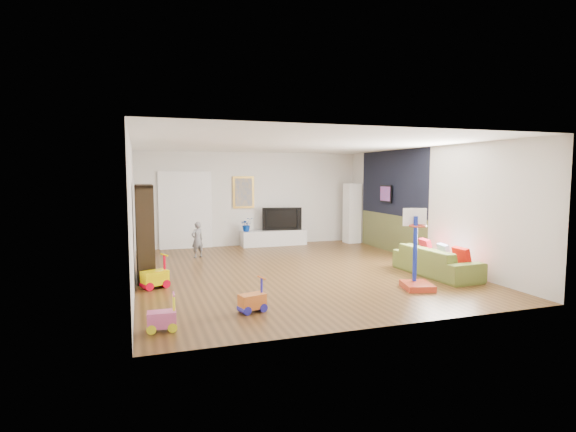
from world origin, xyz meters
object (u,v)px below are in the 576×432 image
object	(u,v)px
sofa	(436,261)
basketball_hoop	(418,249)
media_console	(274,238)
bookshelf	(145,232)

from	to	relation	value
sofa	basketball_hoop	distance (m)	1.40
media_console	sofa	bearing A→B (deg)	-67.12
media_console	bookshelf	size ratio (longest dim) A/B	1.02
media_console	sofa	xyz separation A→B (m)	(2.07, -4.77, 0.07)
media_console	basketball_hoop	world-z (taller)	basketball_hoop
bookshelf	media_console	bearing A→B (deg)	41.45
basketball_hoop	bookshelf	bearing A→B (deg)	167.34
media_console	basketball_hoop	size ratio (longest dim) A/B	1.30
bookshelf	sofa	xyz separation A→B (m)	(5.68, -1.60, -0.65)
sofa	media_console	bearing A→B (deg)	20.45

